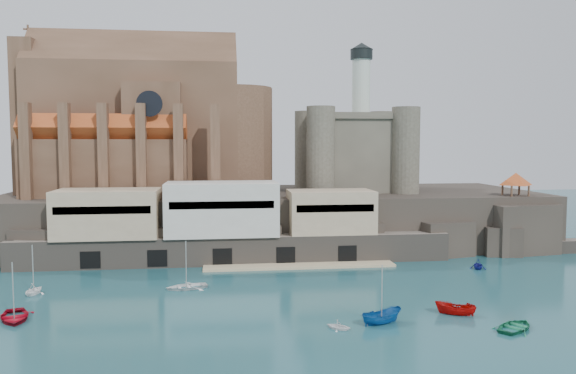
{
  "coord_description": "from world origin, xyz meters",
  "views": [
    {
      "loc": [
        -10.37,
        -67.78,
        19.35
      ],
      "look_at": [
        1.89,
        32.0,
        11.47
      ],
      "focal_mm": 35.0,
      "sensor_mm": 36.0,
      "label": 1
    }
  ],
  "objects_px": {
    "church": "(146,128)",
    "boat_1": "(339,329)",
    "pavilion": "(516,180)",
    "castle_keep": "(353,148)",
    "boat_0": "(14,320)",
    "boat_2": "(381,324)"
  },
  "relations": [
    {
      "from": "church",
      "to": "boat_1",
      "type": "height_order",
      "value": "church"
    },
    {
      "from": "pavilion",
      "to": "church",
      "type": "bearing_deg",
      "value": 166.52
    },
    {
      "from": "castle_keep",
      "to": "boat_0",
      "type": "xyz_separation_m",
      "value": [
        -48.97,
        -45.4,
        -18.31
      ]
    },
    {
      "from": "pavilion",
      "to": "boat_1",
      "type": "xyz_separation_m",
      "value": [
        -40.18,
        -37.8,
        -12.73
      ]
    },
    {
      "from": "boat_2",
      "to": "church",
      "type": "bearing_deg",
      "value": 10.23
    },
    {
      "from": "boat_0",
      "to": "castle_keep",
      "type": "bearing_deg",
      "value": 24.53
    },
    {
      "from": "boat_0",
      "to": "church",
      "type": "bearing_deg",
      "value": 60.96
    },
    {
      "from": "castle_keep",
      "to": "boat_0",
      "type": "bearing_deg",
      "value": -137.17
    },
    {
      "from": "church",
      "to": "pavilion",
      "type": "bearing_deg",
      "value": -13.48
    },
    {
      "from": "castle_keep",
      "to": "boat_1",
      "type": "bearing_deg",
      "value": -105.09
    },
    {
      "from": "castle_keep",
      "to": "boat_0",
      "type": "distance_m",
      "value": 69.24
    },
    {
      "from": "boat_1",
      "to": "boat_2",
      "type": "relative_size",
      "value": 0.52
    },
    {
      "from": "boat_0",
      "to": "boat_1",
      "type": "xyz_separation_m",
      "value": [
        34.71,
        -7.48,
        0.0
      ]
    },
    {
      "from": "church",
      "to": "boat_1",
      "type": "xyz_separation_m",
      "value": [
        25.95,
        -53.65,
        -22.13
      ]
    },
    {
      "from": "church",
      "to": "boat_1",
      "type": "bearing_deg",
      "value": -64.19
    },
    {
      "from": "church",
      "to": "castle_keep",
      "type": "xyz_separation_m",
      "value": [
        40.21,
        -0.78,
        -3.81
      ]
    },
    {
      "from": "castle_keep",
      "to": "pavilion",
      "type": "height_order",
      "value": "castle_keep"
    },
    {
      "from": "castle_keep",
      "to": "church",
      "type": "bearing_deg",
      "value": 178.89
    },
    {
      "from": "boat_0",
      "to": "boat_1",
      "type": "height_order",
      "value": "boat_0"
    },
    {
      "from": "boat_0",
      "to": "boat_2",
      "type": "xyz_separation_m",
      "value": [
        39.69,
        -6.21,
        0.0
      ]
    },
    {
      "from": "castle_keep",
      "to": "boat_1",
      "type": "height_order",
      "value": "castle_keep"
    },
    {
      "from": "pavilion",
      "to": "boat_0",
      "type": "bearing_deg",
      "value": -157.96
    }
  ]
}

